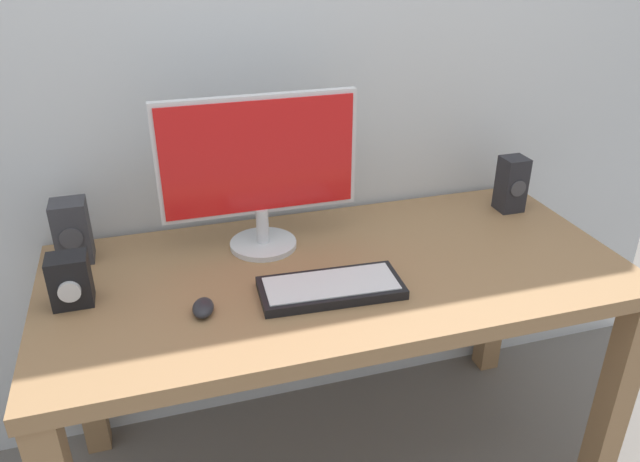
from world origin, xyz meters
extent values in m
cube|color=#936D47|center=(0.00, 0.00, 0.74)|extent=(1.59, 0.74, 0.04)
cube|color=#936D47|center=(0.75, -0.32, 0.36)|extent=(0.08, 0.08, 0.72)
cube|color=#936D47|center=(-0.75, 0.32, 0.36)|extent=(0.08, 0.08, 0.72)
cube|color=#936D47|center=(0.75, 0.32, 0.36)|extent=(0.08, 0.08, 0.72)
cylinder|color=silver|center=(-0.17, 0.18, 0.77)|extent=(0.19, 0.19, 0.02)
cylinder|color=silver|center=(-0.17, 0.18, 0.83)|extent=(0.04, 0.04, 0.10)
cube|color=silver|center=(-0.17, 0.19, 1.04)|extent=(0.56, 0.02, 0.34)
cube|color=red|center=(-0.17, 0.18, 1.04)|extent=(0.53, 0.01, 0.31)
cube|color=black|center=(-0.06, -0.12, 0.78)|extent=(0.38, 0.18, 0.02)
cube|color=silver|center=(-0.06, -0.12, 0.79)|extent=(0.34, 0.15, 0.00)
ellipsoid|color=#232328|center=(-0.38, -0.12, 0.78)|extent=(0.07, 0.09, 0.03)
cube|color=#232328|center=(0.66, 0.20, 0.86)|extent=(0.08, 0.08, 0.18)
cylinder|color=#3F3F44|center=(0.66, 0.16, 0.86)|extent=(0.05, 0.00, 0.05)
cube|color=#333338|center=(-0.69, 0.25, 0.85)|extent=(0.09, 0.09, 0.18)
cylinder|color=#3F3F44|center=(-0.69, 0.21, 0.85)|extent=(0.06, 0.00, 0.06)
cube|color=black|center=(-0.69, 0.02, 0.83)|extent=(0.10, 0.08, 0.13)
cylinder|color=silver|center=(-0.69, -0.02, 0.82)|extent=(0.05, 0.01, 0.05)
camera|label=1|loc=(-0.47, -1.38, 1.62)|focal=34.24mm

